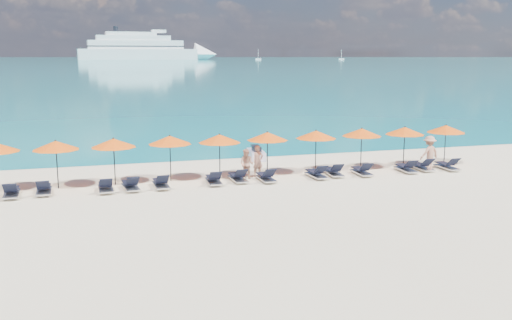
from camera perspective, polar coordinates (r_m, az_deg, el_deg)
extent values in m
plane|color=beige|center=(24.28, 1.98, -4.04)|extent=(1400.00, 1400.00, 0.00)
cube|color=#1FA9B2|center=(682.38, -15.83, 9.68)|extent=(1600.00, 1300.00, 0.01)
cube|color=white|center=(604.81, -11.69, 10.31)|extent=(119.86, 27.93, 10.81)
cone|color=white|center=(618.52, -5.02, 10.48)|extent=(25.01, 25.01, 23.77)
cube|color=white|center=(604.59, -11.93, 11.22)|extent=(95.94, 23.42, 8.65)
cube|color=white|center=(604.44, -12.16, 11.83)|extent=(74.46, 20.12, 5.40)
cube|color=white|center=(604.29, -12.38, 12.23)|extent=(50.55, 15.62, 3.78)
cube|color=black|center=(604.57, -11.92, 11.07)|extent=(97.14, 23.70, 0.97)
cube|color=black|center=(604.63, -11.94, 11.42)|extent=(94.74, 23.14, 0.97)
cylinder|color=black|center=(602.77, -13.84, 12.58)|extent=(4.75, 4.75, 5.94)
cube|color=white|center=(580.94, 0.22, 10.06)|extent=(5.66, 1.89, 1.51)
cylinder|color=white|center=(580.91, 0.22, 10.54)|extent=(0.34, 0.34, 9.44)
cube|color=white|center=(584.89, 8.53, 9.95)|extent=(5.53, 1.84, 1.47)
cylinder|color=white|center=(584.87, 8.54, 10.42)|extent=(0.33, 0.33, 9.21)
cube|color=silver|center=(33.62, 0.00, 0.55)|extent=(1.03, 2.23, 0.49)
cube|color=black|center=(33.38, 0.06, 1.11)|extent=(0.54, 0.94, 0.31)
cylinder|color=black|center=(34.06, -0.16, 1.53)|extent=(0.50, 0.11, 0.05)
imported|color=tan|center=(28.69, 0.19, -0.12)|extent=(0.67, 0.55, 1.60)
imported|color=tan|center=(28.19, -0.94, -0.41)|extent=(0.83, 0.78, 1.50)
imported|color=tan|center=(31.79, 16.93, 0.69)|extent=(1.28, 0.81, 1.83)
cylinder|color=black|center=(27.66, -19.28, -0.49)|extent=(0.05, 0.05, 2.20)
cone|color=#F7570D|center=(27.51, -19.39, 1.39)|extent=(2.10, 2.10, 0.42)
sphere|color=black|center=(27.47, -19.42, 1.85)|extent=(0.08, 0.08, 0.08)
cylinder|color=black|center=(27.63, -13.98, -0.21)|extent=(0.05, 0.05, 2.20)
cone|color=#F7570D|center=(27.48, -14.06, 1.67)|extent=(2.10, 2.10, 0.42)
sphere|color=black|center=(27.44, -14.08, 2.12)|extent=(0.08, 0.08, 0.08)
cylinder|color=black|center=(28.03, -8.56, 0.13)|extent=(0.05, 0.05, 2.20)
cone|color=#F7570D|center=(27.88, -8.61, 1.99)|extent=(2.10, 2.10, 0.42)
sphere|color=black|center=(27.84, -8.63, 2.44)|extent=(0.08, 0.08, 0.08)
cylinder|color=black|center=(28.23, -3.65, 0.31)|extent=(0.05, 0.05, 2.20)
cone|color=#F7570D|center=(28.08, -3.67, 2.15)|extent=(2.10, 2.10, 0.42)
sphere|color=black|center=(28.05, -3.68, 2.60)|extent=(0.08, 0.08, 0.08)
cylinder|color=black|center=(28.98, 1.14, 0.60)|extent=(0.05, 0.05, 2.20)
cone|color=#F7570D|center=(28.84, 1.15, 2.40)|extent=(2.10, 2.10, 0.42)
sphere|color=black|center=(28.81, 1.15, 2.83)|extent=(0.08, 0.08, 0.08)
cylinder|color=black|center=(29.74, 5.99, 0.80)|extent=(0.05, 0.05, 2.20)
cone|color=#F7570D|center=(29.60, 6.02, 2.55)|extent=(2.10, 2.10, 0.42)
sphere|color=black|center=(29.57, 6.03, 2.97)|extent=(0.08, 0.08, 0.08)
cylinder|color=black|center=(30.91, 10.47, 1.05)|extent=(0.05, 0.05, 2.20)
cone|color=#F7570D|center=(30.78, 10.53, 2.74)|extent=(2.10, 2.10, 0.42)
sphere|color=black|center=(30.75, 10.54, 3.14)|extent=(0.08, 0.08, 0.08)
cylinder|color=black|center=(32.03, 14.58, 1.21)|extent=(0.05, 0.05, 2.20)
cone|color=#F7570D|center=(31.90, 14.66, 2.84)|extent=(2.10, 2.10, 0.42)
sphere|color=black|center=(31.87, 14.68, 3.24)|extent=(0.08, 0.08, 0.08)
cylinder|color=black|center=(33.50, 18.38, 1.41)|extent=(0.05, 0.05, 2.20)
cone|color=#F7570D|center=(33.38, 18.47, 2.97)|extent=(2.10, 2.10, 0.42)
sphere|color=black|center=(33.35, 18.49, 3.35)|extent=(0.08, 0.08, 0.08)
cube|color=silver|center=(26.94, -23.25, -3.13)|extent=(0.68, 1.72, 0.06)
cube|color=black|center=(27.15, -23.24, -2.68)|extent=(0.59, 1.12, 0.04)
cube|color=black|center=(26.32, -23.41, -2.54)|extent=(0.57, 0.56, 0.43)
cube|color=silver|center=(26.98, -20.44, -2.91)|extent=(0.67, 1.72, 0.06)
cube|color=black|center=(27.19, -20.44, -2.47)|extent=(0.58, 1.11, 0.04)
cube|color=black|center=(26.36, -20.55, -2.32)|extent=(0.56, 0.55, 0.43)
cube|color=silver|center=(26.59, -14.80, -2.78)|extent=(0.67, 1.72, 0.06)
cube|color=black|center=(26.80, -14.85, -2.33)|extent=(0.58, 1.12, 0.04)
cube|color=black|center=(25.96, -14.77, -2.17)|extent=(0.57, 0.55, 0.43)
cube|color=silver|center=(26.64, -12.42, -2.65)|extent=(0.79, 1.76, 0.06)
cube|color=black|center=(26.85, -12.53, -2.21)|extent=(0.66, 1.15, 0.04)
cube|color=black|center=(26.02, -12.25, -2.03)|extent=(0.60, 0.59, 0.43)
cube|color=silver|center=(26.78, -9.47, -2.48)|extent=(0.67, 1.72, 0.06)
cube|color=black|center=(26.99, -9.56, -2.03)|extent=(0.58, 1.12, 0.04)
cube|color=black|center=(26.16, -9.32, -1.87)|extent=(0.57, 0.55, 0.43)
cube|color=silver|center=(27.25, -4.26, -2.14)|extent=(0.71, 1.73, 0.06)
cube|color=black|center=(27.46, -4.35, -1.70)|extent=(0.61, 1.13, 0.04)
cube|color=black|center=(26.63, -4.08, -1.53)|extent=(0.58, 0.56, 0.43)
cube|color=silver|center=(27.70, -1.83, -1.90)|extent=(0.69, 1.72, 0.06)
cube|color=black|center=(27.90, -1.98, -1.48)|extent=(0.59, 1.12, 0.04)
cube|color=black|center=(27.10, -1.50, -1.29)|extent=(0.57, 0.56, 0.43)
cube|color=silver|center=(27.76, 0.99, -1.87)|extent=(0.66, 1.71, 0.06)
cube|color=black|center=(27.96, 0.83, -1.44)|extent=(0.57, 1.11, 0.04)
cube|color=black|center=(27.17, 1.36, -1.26)|extent=(0.56, 0.55, 0.43)
cube|color=silver|center=(28.67, 6.04, -1.53)|extent=(0.68, 1.72, 0.06)
cube|color=black|center=(28.86, 5.85, -1.12)|extent=(0.59, 1.12, 0.04)
cube|color=black|center=(28.10, 6.52, -0.93)|extent=(0.57, 0.56, 0.43)
cube|color=silver|center=(29.27, 7.76, -1.32)|extent=(0.78, 1.75, 0.06)
cube|color=black|center=(29.47, 7.61, -0.91)|extent=(0.65, 1.15, 0.04)
cube|color=black|center=(28.68, 8.13, -0.74)|extent=(0.60, 0.59, 0.43)
cube|color=silver|center=(29.67, 10.52, -1.24)|extent=(0.69, 1.72, 0.06)
cube|color=black|center=(29.86, 10.33, -0.84)|extent=(0.59, 1.12, 0.04)
cube|color=black|center=(29.10, 10.99, -0.66)|extent=(0.57, 0.56, 0.43)
cube|color=silver|center=(30.95, 14.74, -0.92)|extent=(0.73, 1.74, 0.06)
cube|color=black|center=(31.14, 14.55, -0.54)|extent=(0.62, 1.13, 0.04)
cube|color=black|center=(30.40, 15.25, -0.36)|extent=(0.58, 0.57, 0.43)
cube|color=silver|center=(31.63, 16.22, -0.75)|extent=(0.63, 1.70, 0.06)
cube|color=black|center=(31.80, 16.00, -0.39)|extent=(0.56, 1.10, 0.04)
cube|color=black|center=(31.09, 16.79, -0.20)|extent=(0.55, 0.54, 0.43)
cube|color=silver|center=(32.21, 18.55, -0.68)|extent=(0.63, 1.70, 0.06)
cube|color=black|center=(32.38, 18.32, -0.32)|extent=(0.56, 1.10, 0.04)
cube|color=black|center=(31.69, 19.15, -0.14)|extent=(0.55, 0.54, 0.43)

